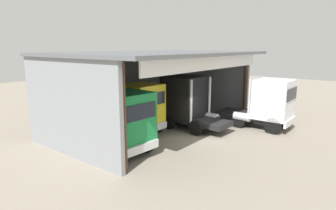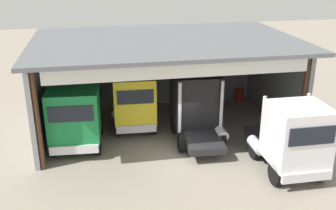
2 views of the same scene
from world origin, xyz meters
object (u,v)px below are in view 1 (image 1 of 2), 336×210
at_px(truck_white_center_right_bay, 268,103).
at_px(tool_cart, 162,107).
at_px(truck_yellow_right_bay, 138,108).
at_px(truck_black_left_bay, 187,101).
at_px(oil_drum, 169,103).
at_px(truck_green_yard_outside, 120,122).

height_order(truck_white_center_right_bay, tool_cart, truck_white_center_right_bay).
relative_size(truck_yellow_right_bay, tool_cart, 4.55).
distance_m(truck_black_left_bay, oil_drum, 7.00).
bearing_deg(truck_black_left_bay, truck_green_yard_outside, -175.91).
bearing_deg(truck_white_center_right_bay, tool_cart, -83.94).
relative_size(truck_white_center_right_bay, tool_cart, 5.25).
xyz_separation_m(truck_yellow_right_bay, truck_black_left_bay, (3.30, -1.66, 0.17)).
distance_m(truck_green_yard_outside, truck_black_left_bay, 6.57).
distance_m(truck_green_yard_outside, oil_drum, 12.36).
bearing_deg(truck_white_center_right_bay, truck_black_left_bay, -53.97).
bearing_deg(tool_cart, truck_black_left_bay, -119.51).
relative_size(truck_black_left_bay, tool_cart, 4.96).
bearing_deg(oil_drum, truck_black_left_bay, -131.38).
height_order(truck_green_yard_outside, truck_black_left_bay, truck_black_left_bay).
distance_m(truck_black_left_bay, truck_white_center_right_bay, 5.74).
bearing_deg(truck_yellow_right_bay, truck_black_left_bay, 155.64).
height_order(truck_white_center_right_bay, oil_drum, truck_white_center_right_bay).
height_order(truck_green_yard_outside, truck_white_center_right_bay, truck_white_center_right_bay).
height_order(truck_black_left_bay, tool_cart, truck_black_left_bay).
bearing_deg(truck_black_left_bay, tool_cart, 63.14).
bearing_deg(truck_white_center_right_bay, truck_yellow_right_bay, -43.19).
distance_m(truck_green_yard_outside, tool_cart, 10.15).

